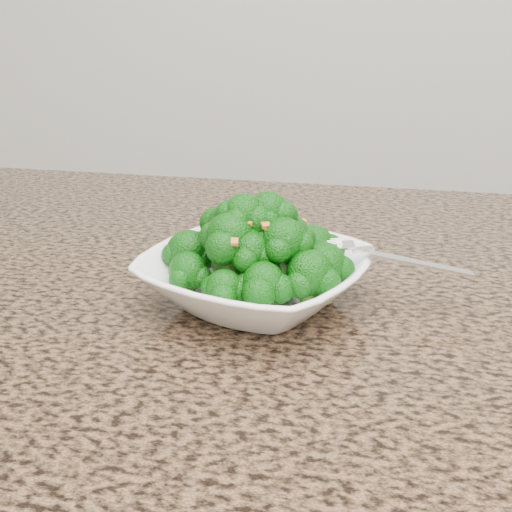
# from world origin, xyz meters

# --- Properties ---
(granite_counter) EXTENTS (1.64, 1.04, 0.03)m
(granite_counter) POSITION_xyz_m (0.00, 0.30, 0.89)
(granite_counter) COLOR brown
(granite_counter) RESTS_ON cabinet
(bowl) EXTENTS (0.27, 0.27, 0.05)m
(bowl) POSITION_xyz_m (-0.11, 0.35, 0.93)
(bowl) COLOR white
(bowl) RESTS_ON granite_counter
(broccoli_pile) EXTENTS (0.18, 0.18, 0.08)m
(broccoli_pile) POSITION_xyz_m (-0.11, 0.35, 0.99)
(broccoli_pile) COLOR #0B5409
(broccoli_pile) RESTS_ON bowl
(garlic_topping) EXTENTS (0.11, 0.11, 0.01)m
(garlic_topping) POSITION_xyz_m (-0.11, 0.35, 1.03)
(garlic_topping) COLOR #CB7931
(garlic_topping) RESTS_ON broccoli_pile
(fork) EXTENTS (0.17, 0.06, 0.01)m
(fork) POSITION_xyz_m (-0.01, 0.37, 0.96)
(fork) COLOR silver
(fork) RESTS_ON bowl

